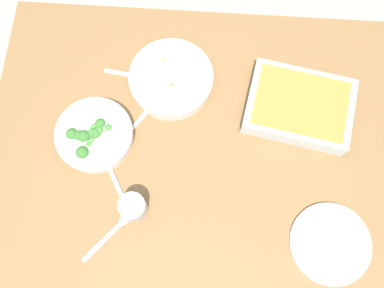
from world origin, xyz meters
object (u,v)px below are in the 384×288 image
(stew_bowl, at_px, (171,79))
(spoon_by_stew, at_px, (140,77))
(baking_dish, at_px, (299,106))
(side_plate, at_px, (330,244))
(spoon_spare, at_px, (114,230))
(drink_cup, at_px, (134,208))
(spoon_by_broccoli, at_px, (110,169))
(fork_on_table, at_px, (133,128))
(broccoli_bowl, at_px, (94,136))

(stew_bowl, xyz_separation_m, spoon_by_stew, (0.10, -0.01, -0.03))
(baking_dish, height_order, side_plate, baking_dish)
(stew_bowl, xyz_separation_m, spoon_spare, (0.12, 0.45, -0.03))
(stew_bowl, xyz_separation_m, drink_cup, (0.07, 0.39, 0.01))
(drink_cup, relative_size, spoon_by_broccoli, 0.53)
(side_plate, relative_size, fork_on_table, 1.41)
(side_plate, height_order, fork_on_table, side_plate)
(broccoli_bowl, height_order, spoon_by_stew, broccoli_bowl)
(broccoli_bowl, bearing_deg, spoon_by_broccoli, 120.38)
(drink_cup, height_order, fork_on_table, drink_cup)
(spoon_spare, bearing_deg, stew_bowl, -105.19)
(baking_dish, bearing_deg, side_plate, 102.76)
(spoon_by_stew, bearing_deg, baking_dish, 170.85)
(baking_dish, xyz_separation_m, spoon_by_stew, (0.48, -0.08, -0.03))
(stew_bowl, height_order, broccoli_bowl, broccoli_bowl)
(stew_bowl, relative_size, baking_dish, 0.75)
(fork_on_table, bearing_deg, spoon_by_stew, -91.79)
(spoon_spare, bearing_deg, fork_on_table, -93.65)
(side_plate, bearing_deg, spoon_by_broccoli, -15.01)
(spoon_by_broccoli, xyz_separation_m, fork_on_table, (-0.05, -0.13, -0.00))
(baking_dish, distance_m, fork_on_table, 0.49)
(stew_bowl, height_order, spoon_by_broccoli, stew_bowl)
(spoon_by_broccoli, xyz_separation_m, spoon_spare, (-0.03, 0.17, 0.00))
(stew_bowl, distance_m, broccoli_bowl, 0.28)
(side_plate, height_order, spoon_by_broccoli, side_plate)
(baking_dish, height_order, spoon_by_stew, baking_dish)
(side_plate, xyz_separation_m, spoon_by_stew, (0.56, -0.46, -0.00))
(drink_cup, distance_m, spoon_spare, 0.09)
(spoon_by_stew, xyz_separation_m, fork_on_table, (0.01, 0.16, -0.00))
(spoon_by_broccoli, bearing_deg, fork_on_table, -111.88)
(spoon_by_broccoli, bearing_deg, spoon_by_stew, -100.95)
(stew_bowl, xyz_separation_m, side_plate, (-0.47, 0.45, -0.03))
(spoon_by_stew, relative_size, spoon_spare, 1.21)
(baking_dish, xyz_separation_m, spoon_spare, (0.50, 0.39, -0.03))
(stew_bowl, distance_m, spoon_by_stew, 0.10)
(stew_bowl, relative_size, broccoli_bowl, 1.13)
(broccoli_bowl, distance_m, side_plate, 0.72)
(side_plate, relative_size, spoon_by_stew, 1.25)
(broccoli_bowl, height_order, fork_on_table, broccoli_bowl)
(broccoli_bowl, xyz_separation_m, baking_dish, (-0.58, -0.13, 0.00))
(stew_bowl, height_order, fork_on_table, stew_bowl)
(stew_bowl, bearing_deg, spoon_spare, 74.81)
(broccoli_bowl, distance_m, baking_dish, 0.60)
(stew_bowl, bearing_deg, broccoli_bowl, 43.07)
(baking_dish, distance_m, spoon_by_broccoli, 0.58)
(side_plate, bearing_deg, stew_bowl, -43.75)
(stew_bowl, relative_size, side_plate, 1.14)
(drink_cup, bearing_deg, spoon_spare, 49.30)
(stew_bowl, bearing_deg, spoon_by_stew, -8.00)
(broccoli_bowl, xyz_separation_m, spoon_spare, (-0.08, 0.26, -0.03))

